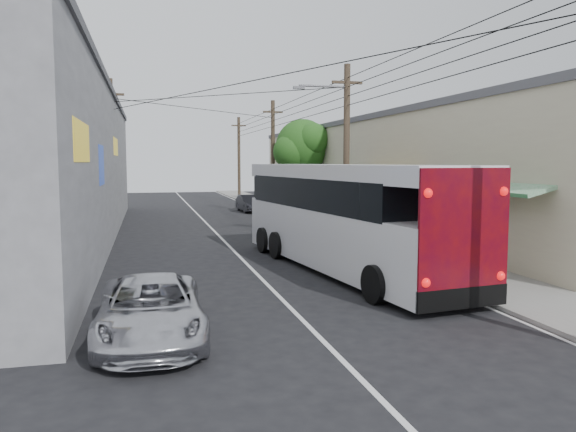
% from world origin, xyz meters
% --- Properties ---
extents(ground, '(120.00, 120.00, 0.00)m').
position_xyz_m(ground, '(0.00, 0.00, 0.00)').
color(ground, black).
rests_on(ground, ground).
extents(sidewalk, '(3.00, 80.00, 0.12)m').
position_xyz_m(sidewalk, '(6.50, 20.00, 0.06)').
color(sidewalk, slate).
rests_on(sidewalk, ground).
extents(building_right, '(7.09, 40.00, 6.25)m').
position_xyz_m(building_right, '(10.99, 22.00, 3.15)').
color(building_right, '#C1BA99').
rests_on(building_right, ground).
extents(building_left, '(7.20, 36.00, 7.25)m').
position_xyz_m(building_left, '(-8.50, 18.00, 3.65)').
color(building_left, gray).
rests_on(building_left, ground).
extents(utility_poles, '(11.80, 45.28, 8.00)m').
position_xyz_m(utility_poles, '(3.13, 20.33, 4.13)').
color(utility_poles, '#473828').
rests_on(utility_poles, ground).
extents(street_tree, '(4.40, 4.00, 6.60)m').
position_xyz_m(street_tree, '(6.87, 26.02, 4.67)').
color(street_tree, '#3F2B19').
rests_on(street_tree, ground).
extents(coach_bus, '(4.16, 12.77, 3.62)m').
position_xyz_m(coach_bus, '(2.99, 7.25, 1.87)').
color(coach_bus, white).
rests_on(coach_bus, ground).
extents(jeepney, '(2.21, 4.68, 1.29)m').
position_xyz_m(jeepney, '(-3.46, 1.00, 0.65)').
color(jeepney, silver).
rests_on(jeepney, ground).
extents(parked_suv, '(2.96, 6.31, 1.78)m').
position_xyz_m(parked_suv, '(4.60, 13.00, 0.89)').
color(parked_suv, '#94949B').
rests_on(parked_suv, ground).
extents(parked_car_mid, '(1.96, 4.70, 1.59)m').
position_xyz_m(parked_car_mid, '(4.60, 20.15, 0.80)').
color(parked_car_mid, '#25252A').
rests_on(parked_car_mid, ground).
extents(parked_car_far, '(1.59, 3.94, 1.27)m').
position_xyz_m(parked_car_far, '(3.96, 30.52, 0.64)').
color(parked_car_far, black).
rests_on(parked_car_far, ground).
extents(pedestrian_near, '(0.59, 0.42, 1.53)m').
position_xyz_m(pedestrian_near, '(6.25, 10.76, 0.89)').
color(pedestrian_near, pink).
rests_on(pedestrian_near, sidewalk).
extents(pedestrian_far, '(0.70, 0.56, 1.41)m').
position_xyz_m(pedestrian_far, '(5.55, 11.16, 0.82)').
color(pedestrian_far, '#93A6D6').
rests_on(pedestrian_far, sidewalk).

